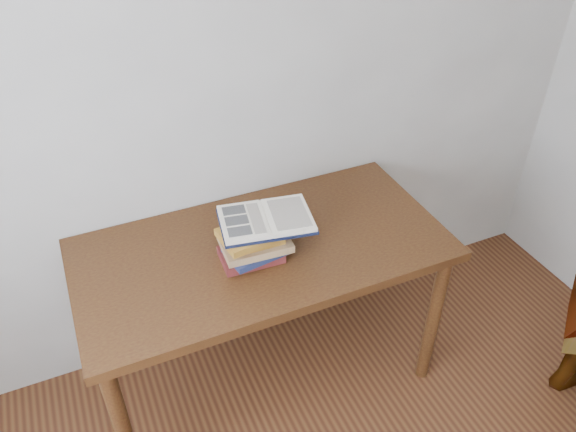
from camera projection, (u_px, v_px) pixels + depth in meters
name	position (u px, v px, depth m)	size (l,w,h in m)	color
desk	(263.00, 264.00, 2.25)	(1.45, 0.73, 0.78)	#4C3113
book_stack	(253.00, 244.00, 2.08)	(0.27, 0.20, 0.15)	maroon
open_book	(266.00, 219.00, 2.06)	(0.37, 0.29, 0.03)	black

